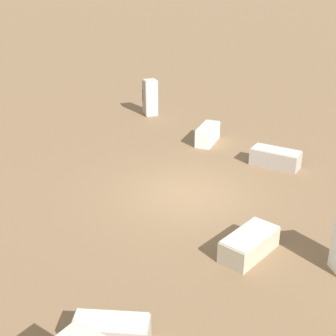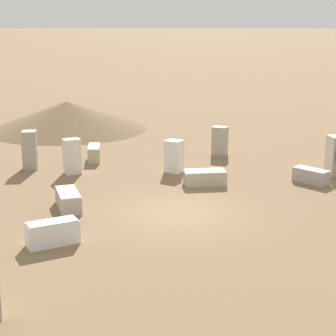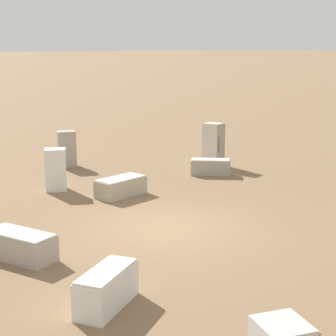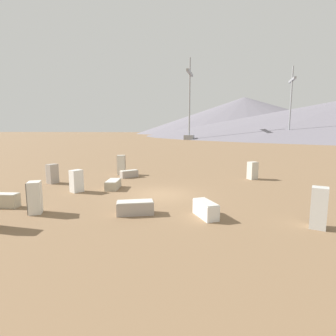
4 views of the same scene
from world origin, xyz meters
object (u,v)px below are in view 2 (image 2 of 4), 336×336
object	(u,v)px
discarded_fridge_6	(220,141)
discarded_fridge_10	(335,156)
discarded_fridge_9	(311,176)
discarded_fridge_2	(72,156)
discarded_fridge_11	(30,150)
discarded_fridge_5	(53,233)
discarded_fridge_1	(174,156)
discarded_fridge_0	(68,200)
discarded_fridge_7	(205,178)
discarded_fridge_3	(94,153)

from	to	relation	value
discarded_fridge_6	discarded_fridge_10	distance (m)	6.11
discarded_fridge_9	discarded_fridge_10	bearing A→B (deg)	-3.20
discarded_fridge_2	discarded_fridge_6	xyz separation A→B (m)	(-6.60, -4.07, -0.05)
discarded_fridge_11	discarded_fridge_5	bearing A→B (deg)	-170.00
discarded_fridge_1	discarded_fridge_6	size ratio (longest dim) A/B	0.99
discarded_fridge_0	discarded_fridge_6	bearing A→B (deg)	-144.67
discarded_fridge_7	discarded_fridge_10	bearing A→B (deg)	-83.79
discarded_fridge_7	discarded_fridge_9	distance (m)	4.49
discarded_fridge_2	discarded_fridge_7	world-z (taller)	discarded_fridge_2
discarded_fridge_6	discarded_fridge_10	size ratio (longest dim) A/B	0.83
discarded_fridge_2	discarded_fridge_10	distance (m)	11.63
discarded_fridge_2	discarded_fridge_9	world-z (taller)	discarded_fridge_2
discarded_fridge_2	discarded_fridge_6	distance (m)	7.76
discarded_fridge_6	discarded_fridge_1	bearing A→B (deg)	-104.47
discarded_fridge_6	discarded_fridge_3	bearing A→B (deg)	-148.08
discarded_fridge_6	discarded_fridge_7	xyz separation A→B (m)	(0.65, 5.37, -0.43)
discarded_fridge_6	discarded_fridge_10	bearing A→B (deg)	-18.03
discarded_fridge_9	discarded_fridge_7	bearing A→B (deg)	139.06
discarded_fridge_2	discarded_fridge_5	distance (m)	8.30
discarded_fridge_0	discarded_fridge_9	distance (m)	10.22
discarded_fridge_2	discarded_fridge_3	xyz separation A→B (m)	(-0.48, -2.42, -0.42)
discarded_fridge_10	discarded_fridge_11	size ratio (longest dim) A/B	1.01
discarded_fridge_5	discarded_fridge_10	xyz separation A→B (m)	(-10.18, -8.74, 0.52)
discarded_fridge_7	discarded_fridge_11	distance (m)	8.36
discarded_fridge_0	discarded_fridge_6	xyz separation A→B (m)	(-5.55, -8.87, 0.41)
discarded_fridge_6	discarded_fridge_7	size ratio (longest dim) A/B	0.80
discarded_fridge_0	discarded_fridge_2	distance (m)	4.94
discarded_fridge_2	discarded_fridge_3	size ratio (longest dim) A/B	0.93
discarded_fridge_2	discarded_fridge_1	bearing A→B (deg)	-22.29
discarded_fridge_9	discarded_fridge_11	size ratio (longest dim) A/B	0.86
discarded_fridge_5	discarded_fridge_7	xyz separation A→B (m)	(-4.51, -6.86, -0.07)
discarded_fridge_0	discarded_fridge_7	world-z (taller)	discarded_fridge_0
discarded_fridge_1	discarded_fridge_6	bearing A→B (deg)	84.28
discarded_fridge_5	discarded_fridge_10	world-z (taller)	discarded_fridge_10
discarded_fridge_0	discarded_fridge_11	distance (m)	6.38
discarded_fridge_3	discarded_fridge_6	distance (m)	6.35
discarded_fridge_6	discarded_fridge_0	bearing A→B (deg)	-105.22
discarded_fridge_2	discarded_fridge_7	distance (m)	6.11
discarded_fridge_2	discarded_fridge_6	size ratio (longest dim) A/B	1.07
discarded_fridge_3	discarded_fridge_10	size ratio (longest dim) A/B	0.95
discarded_fridge_0	discarded_fridge_5	distance (m)	3.39
discarded_fridge_10	discarded_fridge_6	bearing A→B (deg)	-52.71
discarded_fridge_5	discarded_fridge_6	bearing A→B (deg)	124.72
discarded_fridge_7	discarded_fridge_9	world-z (taller)	same
discarded_fridge_1	discarded_fridge_6	world-z (taller)	discarded_fridge_6
discarded_fridge_0	discarded_fridge_3	world-z (taller)	discarded_fridge_3
discarded_fridge_3	discarded_fridge_6	size ratio (longest dim) A/B	1.15
discarded_fridge_5	discarded_fridge_6	distance (m)	13.28
discarded_fridge_3	discarded_fridge_9	bearing A→B (deg)	152.97
discarded_fridge_3	discarded_fridge_1	bearing A→B (deg)	146.55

